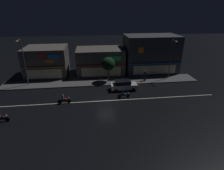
# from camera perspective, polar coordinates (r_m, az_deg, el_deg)

# --- Properties ---
(ground_plane) EXTENTS (140.00, 140.00, 0.00)m
(ground_plane) POSITION_cam_1_polar(r_m,az_deg,el_deg) (26.71, -1.97, -5.00)
(ground_plane) COLOR black
(lane_divider_stripe) EXTENTS (33.57, 0.16, 0.01)m
(lane_divider_stripe) POSITION_cam_1_polar(r_m,az_deg,el_deg) (26.71, -1.97, -4.99)
(lane_divider_stripe) COLOR beige
(lane_divider_stripe) RESTS_ON ground
(sidewalk_far) EXTENTS (35.33, 3.79, 0.14)m
(sidewalk_far) POSITION_cam_1_polar(r_m,az_deg,el_deg) (33.49, -3.12, 1.12)
(sidewalk_far) COLOR #4C4C4F
(sidewalk_far) RESTS_ON ground
(storefront_left_block) EXTENTS (7.94, 7.18, 5.63)m
(storefront_left_block) POSITION_cam_1_polar(r_m,az_deg,el_deg) (38.67, -19.80, 7.09)
(storefront_left_block) COLOR #56514C
(storefront_left_block) RESTS_ON ground
(storefront_center_block) EXTENTS (9.42, 6.76, 5.13)m
(storefront_center_block) POSITION_cam_1_polar(r_m,az_deg,el_deg) (37.61, -3.77, 7.58)
(storefront_center_block) COLOR #56514C
(storefront_center_block) RESTS_ON ground
(storefront_right_block) EXTENTS (10.79, 6.68, 7.56)m
(storefront_right_block) POSITION_cam_1_polar(r_m,az_deg,el_deg) (39.28, 12.03, 9.62)
(storefront_right_block) COLOR #383A3F
(storefront_right_block) RESTS_ON ground
(streetlamp_west) EXTENTS (0.44, 1.64, 7.92)m
(streetlamp_west) POSITION_cam_1_polar(r_m,az_deg,el_deg) (33.67, -26.17, 7.29)
(streetlamp_west) COLOR #47494C
(streetlamp_west) RESTS_ON sidewalk_far
(streetlamp_mid) EXTENTS (0.44, 1.64, 7.34)m
(streetlamp_mid) POSITION_cam_1_polar(r_m,az_deg,el_deg) (35.16, 18.19, 8.58)
(streetlamp_mid) COLOR #47494C
(streetlamp_mid) RESTS_ON sidewalk_far
(pedestrian_on_sidewalk) EXTENTS (0.40, 0.40, 1.98)m
(pedestrian_on_sidewalk) POSITION_cam_1_polar(r_m,az_deg,el_deg) (33.92, 10.38, 2.84)
(pedestrian_on_sidewalk) COLOR #232328
(pedestrian_on_sidewalk) RESTS_ON sidewalk_far
(street_tree) EXTENTS (2.41, 2.41, 4.47)m
(street_tree) POSITION_cam_1_polar(r_m,az_deg,el_deg) (32.52, -1.19, 6.66)
(street_tree) COLOR #473323
(street_tree) RESTS_ON sidewalk_far
(parked_car_near_kerb) EXTENTS (4.30, 1.98, 1.67)m
(parked_car_near_kerb) POSITION_cam_1_polar(r_m,az_deg,el_deg) (29.91, 3.63, -0.00)
(parked_car_near_kerb) COLOR silver
(parked_car_near_kerb) RESTS_ON ground
(motorcycle_lead) EXTENTS (1.90, 0.60, 1.52)m
(motorcycle_lead) POSITION_cam_1_polar(r_m,az_deg,el_deg) (27.41, 3.60, -2.78)
(motorcycle_lead) COLOR black
(motorcycle_lead) RESTS_ON ground
(motorcycle_following) EXTENTS (1.90, 0.60, 1.52)m
(motorcycle_following) POSITION_cam_1_polar(r_m,az_deg,el_deg) (25.53, -31.75, -8.60)
(motorcycle_following) COLOR black
(motorcycle_following) RESTS_ON ground
(motorcycle_opposite_lane) EXTENTS (1.90, 0.60, 1.52)m
(motorcycle_opposite_lane) POSITION_cam_1_polar(r_m,az_deg,el_deg) (26.67, -14.97, -4.35)
(motorcycle_opposite_lane) COLOR black
(motorcycle_opposite_lane) RESTS_ON ground
(traffic_cone) EXTENTS (0.36, 0.36, 0.55)m
(traffic_cone) POSITION_cam_1_polar(r_m,az_deg,el_deg) (32.24, 8.24, 0.40)
(traffic_cone) COLOR orange
(traffic_cone) RESTS_ON ground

